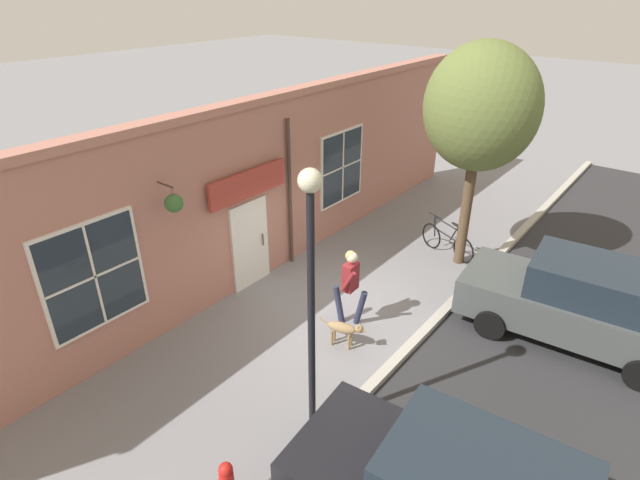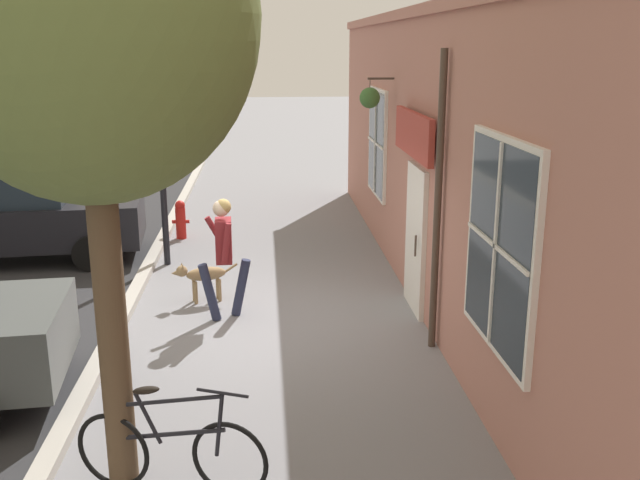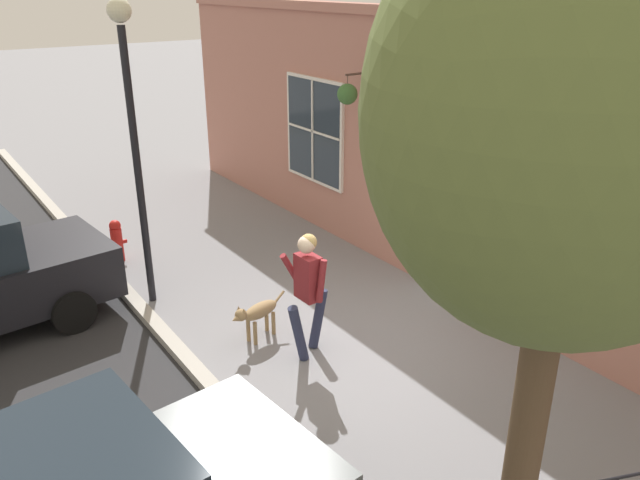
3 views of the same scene
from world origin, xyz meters
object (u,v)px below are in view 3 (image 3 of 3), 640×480
at_px(street_tree_by_curb, 579,123).
at_px(street_lamp, 131,113).
at_px(pedestrian_walking, 308,284).
at_px(dog_on_leash, 257,313).
at_px(fire_hydrant, 117,240).

relative_size(street_tree_by_curb, street_lamp, 1.22).
distance_m(pedestrian_walking, street_lamp, 3.45).
relative_size(pedestrian_walking, dog_on_leash, 1.75).
bearing_deg(street_lamp, street_tree_by_curb, 93.93).
xyz_separation_m(dog_on_leash, fire_hydrant, (0.73, -3.71, -0.02)).
height_order(pedestrian_walking, fire_hydrant, pedestrian_walking).
bearing_deg(dog_on_leash, fire_hydrant, -78.91).
relative_size(pedestrian_walking, fire_hydrant, 2.24).
height_order(dog_on_leash, street_lamp, street_lamp).
bearing_deg(street_tree_by_curb, fire_hydrant, -87.29).
relative_size(dog_on_leash, fire_hydrant, 1.28).
xyz_separation_m(pedestrian_walking, dog_on_leash, (0.37, -0.69, -0.62)).
bearing_deg(dog_on_leash, street_tree_by_curb, 85.80).
xyz_separation_m(dog_on_leash, street_tree_by_curb, (0.34, 4.56, 3.45)).
height_order(street_tree_by_curb, fire_hydrant, street_tree_by_curb).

